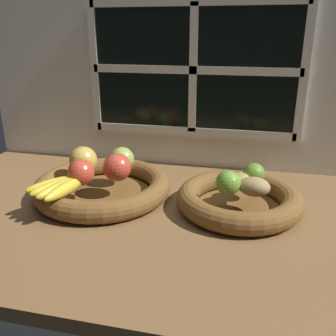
% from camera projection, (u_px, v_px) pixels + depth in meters
% --- Properties ---
extents(ground_plane, '(1.40, 0.90, 0.03)m').
position_uv_depth(ground_plane, '(174.00, 206.00, 0.97)').
color(ground_plane, brown).
extents(back_wall, '(1.40, 0.05, 0.55)m').
position_uv_depth(back_wall, '(194.00, 80.00, 1.14)').
color(back_wall, silver).
rests_on(back_wall, ground_plane).
extents(fruit_bowl_left, '(0.37, 0.37, 0.05)m').
position_uv_depth(fruit_bowl_left, '(103.00, 187.00, 0.99)').
color(fruit_bowl_left, brown).
rests_on(fruit_bowl_left, ground_plane).
extents(fruit_bowl_right, '(0.31, 0.31, 0.05)m').
position_uv_depth(fruit_bowl_right, '(239.00, 200.00, 0.91)').
color(fruit_bowl_right, brown).
rests_on(fruit_bowl_right, ground_plane).
extents(apple_red_front, '(0.07, 0.07, 0.07)m').
position_uv_depth(apple_red_front, '(81.00, 172.00, 0.92)').
color(apple_red_front, '#CC422D').
rests_on(apple_red_front, fruit_bowl_left).
extents(apple_green_back, '(0.07, 0.07, 0.07)m').
position_uv_depth(apple_green_back, '(122.00, 159.00, 1.01)').
color(apple_green_back, '#99B74C').
rests_on(apple_green_back, fruit_bowl_left).
extents(apple_golden_left, '(0.08, 0.08, 0.08)m').
position_uv_depth(apple_golden_left, '(83.00, 160.00, 0.99)').
color(apple_golden_left, gold).
rests_on(apple_golden_left, fruit_bowl_left).
extents(apple_red_right, '(0.07, 0.07, 0.07)m').
position_uv_depth(apple_red_right, '(117.00, 167.00, 0.94)').
color(apple_red_right, '#CC422D').
rests_on(apple_red_right, fruit_bowl_left).
extents(banana_bunch_front, '(0.13, 0.17, 0.03)m').
position_uv_depth(banana_bunch_front, '(62.00, 186.00, 0.88)').
color(banana_bunch_front, yellow).
rests_on(banana_bunch_front, fruit_bowl_left).
extents(potato_small, '(0.08, 0.06, 0.05)m').
position_uv_depth(potato_small, '(254.00, 187.00, 0.86)').
color(potato_small, '#A38451').
rests_on(potato_small, fruit_bowl_right).
extents(potato_large, '(0.06, 0.07, 0.04)m').
position_uv_depth(potato_large, '(240.00, 181.00, 0.90)').
color(potato_large, '#A38451').
rests_on(potato_large, fruit_bowl_right).
extents(lime_near, '(0.06, 0.06, 0.06)m').
position_uv_depth(lime_near, '(228.00, 183.00, 0.86)').
color(lime_near, '#6B9E33').
rests_on(lime_near, fruit_bowl_right).
extents(lime_far, '(0.06, 0.06, 0.06)m').
position_uv_depth(lime_far, '(254.00, 174.00, 0.92)').
color(lime_far, olive).
rests_on(lime_far, fruit_bowl_right).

